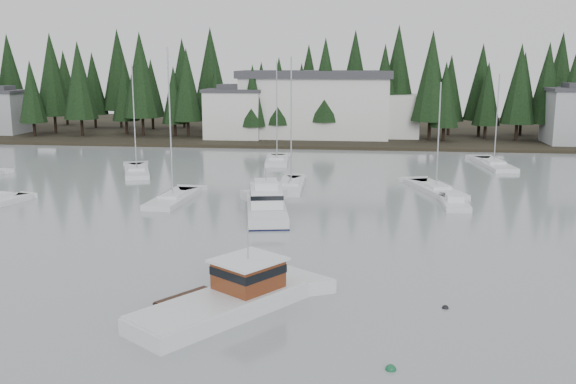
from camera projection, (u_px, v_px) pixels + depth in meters
The scene contains 18 objects.
ground at pixel (282, 376), 26.86m from camera, with size 260.00×260.00×0.00m, color gray.
far_shore_land at pixel (347, 131), 121.21m from camera, with size 240.00×54.00×1.00m, color black.
conifer_treeline at pixel (345, 137), 110.51m from camera, with size 200.00×22.00×20.00m, color black, non-canonical shape.
house_west at pixel (234, 113), 104.85m from camera, with size 9.54×7.42×8.75m.
house_far_west at pixel (0, 111), 111.72m from camera, with size 8.48×7.42×8.25m.
harbor_inn at pixel (327, 105), 106.13m from camera, with size 29.50×11.50×10.90m.
lobster_boat_brown at pixel (226, 301), 33.68m from camera, with size 8.65×10.12×4.98m.
cabin_cruiser_center at pixel (266, 207), 54.90m from camera, with size 5.18×10.96×4.53m.
sailboat_2 at pixel (494, 166), 80.45m from camera, with size 4.09×10.77×11.96m.
sailboat_3 at pixel (137, 172), 75.53m from camera, with size 5.94×9.98×13.14m.
sailboat_6 at pixel (436, 191), 64.80m from camera, with size 5.61×9.91×11.49m.
sailboat_7 at pixel (173, 200), 60.40m from camera, with size 3.30×9.10×14.76m.
sailboat_8 at pixel (277, 162), 83.46m from camera, with size 3.61×8.67×13.46m.
sailboat_9 at pixel (291, 187), 66.61m from camera, with size 2.83×9.50×13.98m.
runabout_0 at pixel (0, 203), 59.02m from camera, with size 3.82×6.31×1.42m.
runabout_1 at pixel (454, 204), 58.45m from camera, with size 2.27×5.94×1.42m.
mooring_buoy_green at pixel (391, 370), 27.43m from camera, with size 0.47×0.47×0.47m, color #145933.
mooring_buoy_dark at pixel (445, 308), 34.24m from camera, with size 0.37×0.37×0.37m, color black.
Camera 1 is at (3.20, -24.55, 12.97)m, focal length 40.00 mm.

